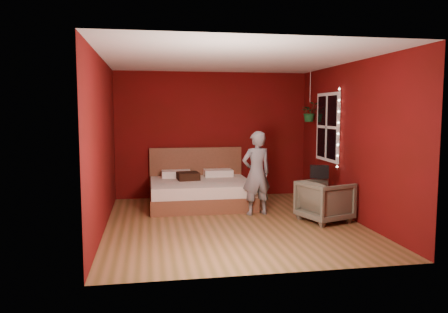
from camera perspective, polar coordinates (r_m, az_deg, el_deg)
floor at (r=7.13m, az=1.16°, el=-8.65°), size 4.50×4.50×0.00m
room_walls at (r=6.90m, az=1.19°, el=4.97°), size 4.04×4.54×2.62m
window at (r=8.35m, az=13.36°, el=3.76°), size 0.05×0.97×1.27m
fairy_lights at (r=7.86m, az=14.70°, el=3.60°), size 0.04×0.04×1.45m
bed at (r=8.44m, az=-3.15°, el=-4.45°), size 1.90×1.62×1.05m
person at (r=7.57m, az=4.25°, el=-2.18°), size 0.59×0.45×1.45m
armchair at (r=7.34m, az=13.04°, el=-5.69°), size 0.93×0.92×0.67m
handbag at (r=7.54m, az=12.33°, el=-1.94°), size 0.33×0.22×0.21m
throw_pillow at (r=8.46m, az=-4.71°, el=-2.56°), size 0.44×0.44×0.14m
hanging_plant at (r=8.96m, az=11.14°, el=5.72°), size 0.36×0.31×1.02m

